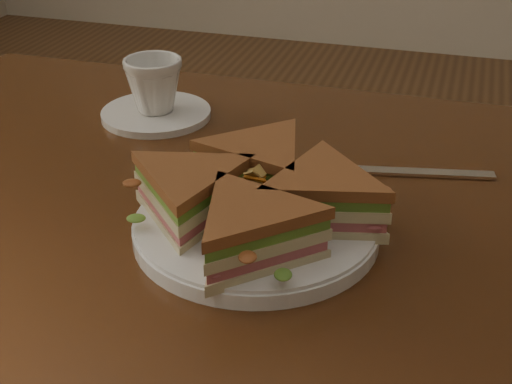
# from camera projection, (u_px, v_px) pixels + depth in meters

# --- Properties ---
(table) EXTENTS (1.20, 0.80, 0.75)m
(table) POSITION_uv_depth(u_px,v_px,m) (272.00, 289.00, 0.82)
(table) COLOR #32190B
(table) RESTS_ON ground
(plate) EXTENTS (0.25, 0.25, 0.02)m
(plate) POSITION_uv_depth(u_px,v_px,m) (256.00, 228.00, 0.73)
(plate) COLOR white
(plate) RESTS_ON table
(sandwich_wedges) EXTENTS (0.31, 0.31, 0.06)m
(sandwich_wedges) POSITION_uv_depth(u_px,v_px,m) (256.00, 196.00, 0.71)
(sandwich_wedges) COLOR beige
(sandwich_wedges) RESTS_ON plate
(crisps_mound) EXTENTS (0.09, 0.09, 0.05)m
(crisps_mound) POSITION_uv_depth(u_px,v_px,m) (256.00, 200.00, 0.72)
(crisps_mound) COLOR orange
(crisps_mound) RESTS_ON plate
(spoon) EXTENTS (0.18, 0.03, 0.01)m
(spoon) POSITION_uv_depth(u_px,v_px,m) (260.00, 169.00, 0.86)
(spoon) COLOR silver
(spoon) RESTS_ON table
(knife) EXTENTS (0.21, 0.06, 0.00)m
(knife) POSITION_uv_depth(u_px,v_px,m) (397.00, 172.00, 0.85)
(knife) COLOR silver
(knife) RESTS_ON table
(saucer) EXTENTS (0.15, 0.15, 0.01)m
(saucer) POSITION_uv_depth(u_px,v_px,m) (156.00, 114.00, 1.00)
(saucer) COLOR white
(saucer) RESTS_ON table
(coffee_cup) EXTENTS (0.09, 0.09, 0.08)m
(coffee_cup) POSITION_uv_depth(u_px,v_px,m) (154.00, 85.00, 0.98)
(coffee_cup) COLOR white
(coffee_cup) RESTS_ON saucer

